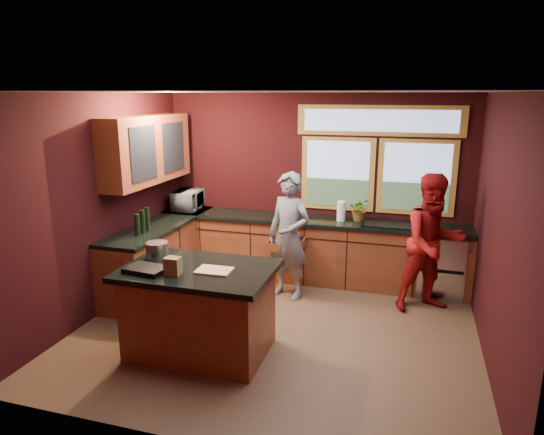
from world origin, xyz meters
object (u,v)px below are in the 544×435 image
at_px(person_grey, 289,236).
at_px(stock_pot, 157,250).
at_px(person_red, 433,243).
at_px(island, 200,310).
at_px(cutting_board, 214,271).

relative_size(person_grey, stock_pot, 7.10).
distance_m(person_grey, stock_pot, 1.88).
bearing_deg(person_red, person_grey, 155.86).
relative_size(island, stock_pot, 6.46).
height_order(island, stock_pot, stock_pot).
height_order(cutting_board, stock_pot, stock_pot).
bearing_deg(cutting_board, stock_pot, 165.07).
bearing_deg(island, person_red, 37.56).
bearing_deg(person_red, stock_pot, -178.32).
bearing_deg(person_grey, island, -87.10).
relative_size(island, person_grey, 0.91).
relative_size(island, cutting_board, 4.43).
height_order(person_red, cutting_board, person_red).
bearing_deg(cutting_board, person_red, 40.82).
bearing_deg(person_red, cutting_board, -167.23).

